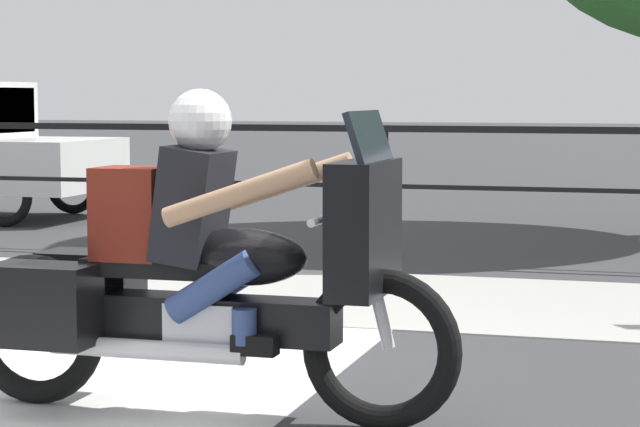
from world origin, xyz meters
The scene contains 5 objects.
ground_plane centered at (0.00, 0.00, 0.00)m, with size 120.00×120.00×0.00m, color #38383A.
sidewalk_band centered at (0.00, 3.40, 0.01)m, with size 44.00×2.40×0.01m, color #A8A59E.
crosswalk_band centered at (-0.51, -0.20, 0.00)m, with size 2.67×6.00×0.01m, color silver.
fence_railing centered at (0.00, 5.49, 0.95)m, with size 36.00×0.05×1.21m.
motorcycle centered at (0.43, -0.08, 0.68)m, with size 2.43×0.76×1.51m.
Camera 1 is at (2.55, -5.35, 1.48)m, focal length 70.00 mm.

